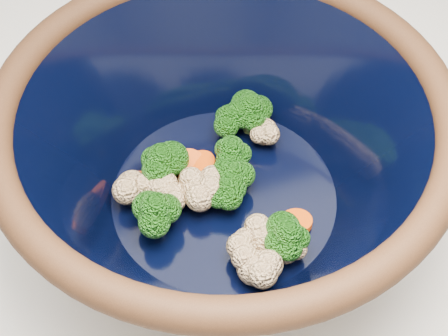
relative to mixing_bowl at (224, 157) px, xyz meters
The scene contains 2 objects.
mixing_bowl is the anchor object (origin of this frame).
vegetable_pile 0.03m from the mixing_bowl, behind, with size 0.17×0.20×0.05m.
Camera 1 is at (-0.03, -0.32, 1.43)m, focal length 50.00 mm.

